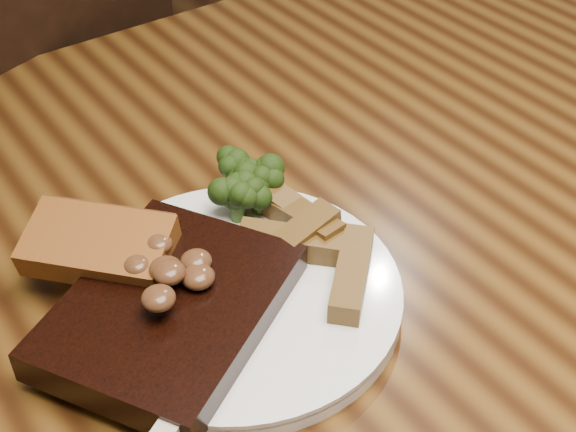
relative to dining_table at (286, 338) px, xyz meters
name	(u,v)px	position (x,y,z in m)	size (l,w,h in m)	color
dining_table	(286,338)	(0.00, 0.00, 0.00)	(1.60, 0.90, 0.75)	#4E300F
chair_far	(8,171)	(-0.07, 0.58, -0.14)	(0.57, 0.57, 0.94)	black
plate	(238,296)	(-0.06, -0.01, 0.10)	(0.25, 0.25, 0.01)	white
steak	(170,309)	(-0.11, -0.01, 0.12)	(0.18, 0.14, 0.03)	black
steak_bone	(215,368)	(-0.11, -0.08, 0.11)	(0.16, 0.01, 0.02)	#C4B798
mushroom_pile	(168,274)	(-0.11, -0.01, 0.15)	(0.07, 0.07, 0.03)	#4E3018
garlic_bread	(103,264)	(-0.13, 0.06, 0.12)	(0.11, 0.06, 0.02)	brown
potato_wedges	(316,249)	(0.01, -0.02, 0.12)	(0.12, 0.12, 0.02)	brown
broccoli_cluster	(260,187)	(0.02, 0.06, 0.12)	(0.07, 0.07, 0.04)	#1D310B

